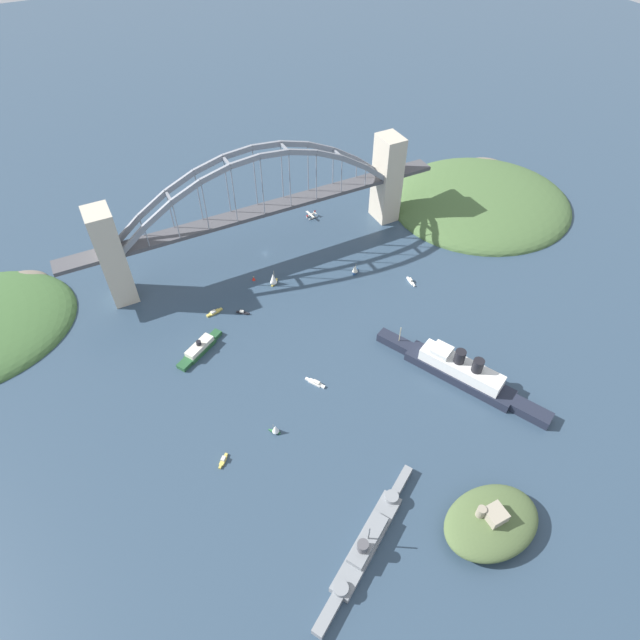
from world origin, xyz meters
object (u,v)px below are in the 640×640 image
small_boat_1 (223,460)px  small_boat_5 (214,312)px  small_boat_3 (411,281)px  small_boat_0 (273,278)px  small_boat_2 (316,383)px  fort_island_mid_harbor (491,522)px  small_boat_4 (243,312)px  ocean_liner (461,371)px  naval_cruiser (367,544)px  seaplane_taxiing_near_bridge (311,215)px  harbor_arch_bridge (261,211)px  small_boat_6 (275,429)px  small_boat_7 (355,269)px  channel_marker_buoy (254,279)px  harbor_ferry_steamer (200,348)px

small_boat_1 → small_boat_5: small_boat_1 is taller
small_boat_5 → small_boat_3: bearing=165.8°
small_boat_0 → small_boat_2: small_boat_0 is taller
small_boat_0 → small_boat_2: size_ratio=0.89×
fort_island_mid_harbor → small_boat_5: size_ratio=4.13×
small_boat_4 → small_boat_1: bearing=63.4°
small_boat_4 → small_boat_2: bearing=102.5°
ocean_liner → fort_island_mid_harbor: (37.97, 69.13, -0.49)m
small_boat_1 → small_boat_4: 96.46m
small_boat_0 → small_boat_1: 123.69m
naval_cruiser → small_boat_5: size_ratio=6.67×
small_boat_0 → seaplane_taxiing_near_bridge: bearing=-134.6°
small_boat_1 → small_boat_4: small_boat_1 is taller
harbor_arch_bridge → seaplane_taxiing_near_bridge: (-45.13, -22.39, -30.47)m
small_boat_1 → small_boat_2: 61.27m
fort_island_mid_harbor → small_boat_2: bearing=-73.2°
naval_cruiser → small_boat_6: naval_cruiser is taller
fort_island_mid_harbor → small_boat_5: bearing=-71.1°
small_boat_1 → small_boat_6: 27.81m
small_boat_0 → small_boat_7: (-50.18, 14.01, -1.20)m
channel_marker_buoy → seaplane_taxiing_near_bridge: bearing=-144.6°
naval_cruiser → small_boat_2: (-19.25, -83.62, -2.08)m
naval_cruiser → fort_island_mid_harbor: bearing=161.5°
small_boat_5 → small_boat_6: 90.98m
ocean_liner → harbor_ferry_steamer: size_ratio=3.01×
naval_cruiser → fort_island_mid_harbor: naval_cruiser is taller
fort_island_mid_harbor → small_boat_1: size_ratio=6.52×
small_boat_2 → channel_marker_buoy: bearing=-91.6°
small_boat_3 → channel_marker_buoy: (86.21, -46.87, 0.25)m
naval_cruiser → small_boat_4: naval_cruiser is taller
small_boat_3 → small_boat_6: (118.95, 61.13, 2.07)m
naval_cruiser → small_boat_5: bearing=-86.3°
small_boat_3 → small_boat_2: bearing=26.2°
small_boat_1 → small_boat_7: 148.90m
seaplane_taxiing_near_bridge → small_boat_0: small_boat_0 is taller
small_boat_0 → small_boat_3: size_ratio=1.02×
ocean_liner → small_boat_4: bearing=-49.5°
naval_cruiser → small_boat_7: bearing=-118.4°
ocean_liner → small_boat_3: bearing=-105.4°
small_boat_2 → small_boat_5: 79.23m
small_boat_5 → small_boat_7: (-91.78, 6.10, 2.41)m
small_boat_1 → small_boat_3: small_boat_3 is taller
naval_cruiser → small_boat_3: 167.03m
harbor_ferry_steamer → small_boat_6: harbor_ferry_steamer is taller
fort_island_mid_harbor → ocean_liner: bearing=-118.8°
harbor_arch_bridge → ocean_liner: bearing=108.7°
naval_cruiser → small_boat_4: size_ratio=10.21×
seaplane_taxiing_near_bridge → small_boat_3: (-23.94, 91.09, -1.11)m
ocean_liner → small_boat_4: (82.72, -96.83, -4.88)m
small_boat_0 → harbor_ferry_steamer: bearing=29.3°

